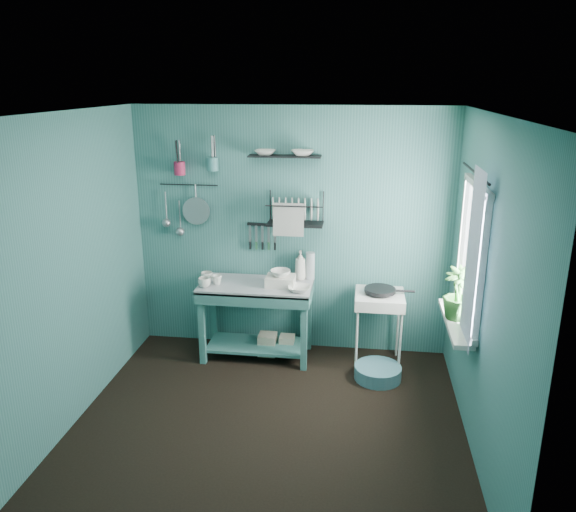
# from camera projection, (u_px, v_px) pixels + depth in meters

# --- Properties ---
(floor) EXTENTS (3.20, 3.20, 0.00)m
(floor) POSITION_uv_depth(u_px,v_px,m) (268.00, 424.00, 4.64)
(floor) COLOR black
(floor) RESTS_ON ground
(ceiling) EXTENTS (3.20, 3.20, 0.00)m
(ceiling) POSITION_uv_depth(u_px,v_px,m) (265.00, 113.00, 3.89)
(ceiling) COLOR silver
(ceiling) RESTS_ON ground
(wall_back) EXTENTS (3.20, 0.00, 3.20)m
(wall_back) POSITION_uv_depth(u_px,v_px,m) (292.00, 232.00, 5.68)
(wall_back) COLOR #356D6A
(wall_back) RESTS_ON ground
(wall_front) EXTENTS (3.20, 0.00, 3.20)m
(wall_front) POSITION_uv_depth(u_px,v_px,m) (217.00, 383.00, 2.85)
(wall_front) COLOR #356D6A
(wall_front) RESTS_ON ground
(wall_left) EXTENTS (0.00, 3.00, 3.00)m
(wall_left) POSITION_uv_depth(u_px,v_px,m) (69.00, 273.00, 4.47)
(wall_left) COLOR #356D6A
(wall_left) RESTS_ON ground
(wall_right) EXTENTS (0.00, 3.00, 3.00)m
(wall_right) POSITION_uv_depth(u_px,v_px,m) (484.00, 293.00, 4.06)
(wall_right) COLOR #356D6A
(wall_right) RESTS_ON ground
(work_counter) EXTENTS (1.17, 0.68, 0.79)m
(work_counter) POSITION_uv_depth(u_px,v_px,m) (257.00, 320.00, 5.69)
(work_counter) COLOR #35706B
(work_counter) RESTS_ON floor
(mug_left) EXTENTS (0.12, 0.12, 0.10)m
(mug_left) POSITION_uv_depth(u_px,v_px,m) (204.00, 282.00, 5.47)
(mug_left) COLOR silver
(mug_left) RESTS_ON work_counter
(mug_mid) EXTENTS (0.14, 0.14, 0.09)m
(mug_mid) POSITION_uv_depth(u_px,v_px,m) (217.00, 280.00, 5.55)
(mug_mid) COLOR silver
(mug_mid) RESTS_ON work_counter
(mug_right) EXTENTS (0.17, 0.17, 0.10)m
(mug_right) POSITION_uv_depth(u_px,v_px,m) (207.00, 277.00, 5.62)
(mug_right) COLOR silver
(mug_right) RESTS_ON work_counter
(wash_tub) EXTENTS (0.28, 0.22, 0.10)m
(wash_tub) POSITION_uv_depth(u_px,v_px,m) (281.00, 281.00, 5.51)
(wash_tub) COLOR silver
(wash_tub) RESTS_ON work_counter
(tub_bowl) EXTENTS (0.20, 0.19, 0.06)m
(tub_bowl) POSITION_uv_depth(u_px,v_px,m) (280.00, 273.00, 5.48)
(tub_bowl) COLOR silver
(tub_bowl) RESTS_ON wash_tub
(soap_bottle) EXTENTS (0.11, 0.12, 0.30)m
(soap_bottle) POSITION_uv_depth(u_px,v_px,m) (300.00, 265.00, 5.66)
(soap_bottle) COLOR silver
(soap_bottle) RESTS_ON work_counter
(water_bottle) EXTENTS (0.09, 0.09, 0.28)m
(water_bottle) POSITION_uv_depth(u_px,v_px,m) (310.00, 266.00, 5.67)
(water_bottle) COLOR #A9B7BD
(water_bottle) RESTS_ON work_counter
(counter_bowl) EXTENTS (0.22, 0.22, 0.05)m
(counter_bowl) POSITION_uv_depth(u_px,v_px,m) (299.00, 289.00, 5.36)
(counter_bowl) COLOR silver
(counter_bowl) RESTS_ON work_counter
(hotplate_stand) EXTENTS (0.52, 0.52, 0.75)m
(hotplate_stand) POSITION_uv_depth(u_px,v_px,m) (378.00, 329.00, 5.53)
(hotplate_stand) COLOR silver
(hotplate_stand) RESTS_ON floor
(frying_pan) EXTENTS (0.30, 0.30, 0.03)m
(frying_pan) POSITION_uv_depth(u_px,v_px,m) (380.00, 290.00, 5.40)
(frying_pan) COLOR black
(frying_pan) RESTS_ON hotplate_stand
(knife_strip) EXTENTS (0.32, 0.06, 0.03)m
(knife_strip) POSITION_uv_depth(u_px,v_px,m) (262.00, 225.00, 5.67)
(knife_strip) COLOR black
(knife_strip) RESTS_ON wall_back
(dish_rack) EXTENTS (0.55, 0.24, 0.32)m
(dish_rack) POSITION_uv_depth(u_px,v_px,m) (295.00, 209.00, 5.47)
(dish_rack) COLOR black
(dish_rack) RESTS_ON wall_back
(upper_shelf) EXTENTS (0.70, 0.19, 0.01)m
(upper_shelf) POSITION_uv_depth(u_px,v_px,m) (285.00, 156.00, 5.36)
(upper_shelf) COLOR black
(upper_shelf) RESTS_ON wall_back
(shelf_bowl_left) EXTENTS (0.21, 0.21, 0.05)m
(shelf_bowl_left) POSITION_uv_depth(u_px,v_px,m) (265.00, 151.00, 5.38)
(shelf_bowl_left) COLOR silver
(shelf_bowl_left) RESTS_ON upper_shelf
(shelf_bowl_right) EXTENTS (0.23, 0.23, 0.05)m
(shelf_bowl_right) POSITION_uv_depth(u_px,v_px,m) (303.00, 158.00, 5.35)
(shelf_bowl_right) COLOR silver
(shelf_bowl_right) RESTS_ON upper_shelf
(utensil_cup_magenta) EXTENTS (0.11, 0.11, 0.13)m
(utensil_cup_magenta) POSITION_uv_depth(u_px,v_px,m) (180.00, 168.00, 5.56)
(utensil_cup_magenta) COLOR #AD2048
(utensil_cup_magenta) RESTS_ON wall_back
(utensil_cup_teal) EXTENTS (0.11, 0.11, 0.13)m
(utensil_cup_teal) POSITION_uv_depth(u_px,v_px,m) (213.00, 164.00, 5.50)
(utensil_cup_teal) COLOR teal
(utensil_cup_teal) RESTS_ON wall_back
(colander) EXTENTS (0.28, 0.03, 0.28)m
(colander) POSITION_uv_depth(u_px,v_px,m) (196.00, 211.00, 5.70)
(colander) COLOR #9DA0A5
(colander) RESTS_ON wall_back
(ladle_outer) EXTENTS (0.01, 0.01, 0.30)m
(ladle_outer) POSITION_uv_depth(u_px,v_px,m) (166.00, 206.00, 5.74)
(ladle_outer) COLOR #9DA0A5
(ladle_outer) RESTS_ON wall_back
(ladle_inner) EXTENTS (0.01, 0.01, 0.30)m
(ladle_inner) POSITION_uv_depth(u_px,v_px,m) (180.00, 215.00, 5.75)
(ladle_inner) COLOR #9DA0A5
(ladle_inner) RESTS_ON wall_back
(hook_rail) EXTENTS (0.60, 0.01, 0.01)m
(hook_rail) POSITION_uv_depth(u_px,v_px,m) (189.00, 185.00, 5.65)
(hook_rail) COLOR black
(hook_rail) RESTS_ON wall_back
(window_glass) EXTENTS (0.00, 1.10, 1.10)m
(window_glass) POSITION_uv_depth(u_px,v_px,m) (473.00, 255.00, 4.44)
(window_glass) COLOR white
(window_glass) RESTS_ON wall_right
(windowsill) EXTENTS (0.16, 0.95, 0.04)m
(windowsill) POSITION_uv_depth(u_px,v_px,m) (455.00, 322.00, 4.63)
(windowsill) COLOR silver
(windowsill) RESTS_ON wall_right
(curtain) EXTENTS (0.00, 1.35, 1.35)m
(curtain) POSITION_uv_depth(u_px,v_px,m) (472.00, 260.00, 4.15)
(curtain) COLOR silver
(curtain) RESTS_ON wall_right
(curtain_rod) EXTENTS (0.02, 1.05, 0.02)m
(curtain_rod) POSITION_uv_depth(u_px,v_px,m) (475.00, 173.00, 4.26)
(curtain_rod) COLOR black
(curtain_rod) RESTS_ON wall_right
(potted_plant) EXTENTS (0.28, 0.28, 0.44)m
(potted_plant) POSITION_uv_depth(u_px,v_px,m) (458.00, 293.00, 4.60)
(potted_plant) COLOR #2E6A2A
(potted_plant) RESTS_ON windowsill
(storage_tin_large) EXTENTS (0.18, 0.18, 0.22)m
(storage_tin_large) POSITION_uv_depth(u_px,v_px,m) (267.00, 344.00, 5.81)
(storage_tin_large) COLOR tan
(storage_tin_large) RESTS_ON floor
(storage_tin_small) EXTENTS (0.15, 0.15, 0.20)m
(storage_tin_small) POSITION_uv_depth(u_px,v_px,m) (287.00, 345.00, 5.81)
(storage_tin_small) COLOR tan
(storage_tin_small) RESTS_ON floor
(floor_basin) EXTENTS (0.44, 0.44, 0.13)m
(floor_basin) POSITION_uv_depth(u_px,v_px,m) (378.00, 372.00, 5.33)
(floor_basin) COLOR teal
(floor_basin) RESTS_ON floor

